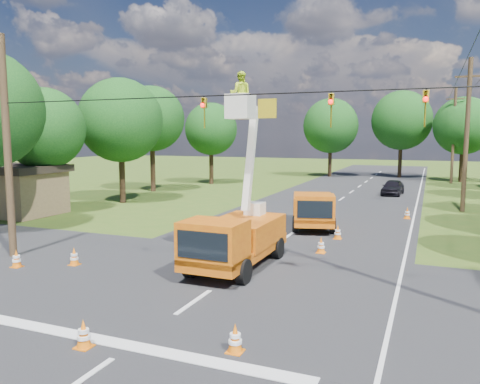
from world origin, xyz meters
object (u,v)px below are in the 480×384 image
at_px(bucket_truck, 236,228).
at_px(tree_left_c, 43,129).
at_px(traffic_cone_3, 338,232).
at_px(tree_far_a, 331,126).
at_px(tree_far_b, 402,120).
at_px(traffic_cone_2, 321,245).
at_px(traffic_cone_4, 74,257).
at_px(traffic_cone_1, 235,339).
at_px(traffic_cone_5, 17,259).
at_px(second_truck, 313,209).
at_px(traffic_cone_7, 407,213).
at_px(pole_right_far, 454,135).
at_px(tree_left_e, 152,119).
at_px(ground_worker, 209,248).
at_px(tree_far_c, 463,126).
at_px(tree_left_f, 211,129).
at_px(shed, 16,189).
at_px(pole_right_mid, 467,134).
at_px(pole_left, 7,148).
at_px(tree_left_d, 121,121).
at_px(distant_car, 393,187).
at_px(traffic_cone_0, 84,334).

xyz_separation_m(bucket_truck, tree_left_c, (-16.23, 7.09, 3.88)).
xyz_separation_m(traffic_cone_3, tree_far_a, (-7.39, 34.63, 5.83)).
bearing_deg(tree_far_b, traffic_cone_2, -91.11).
bearing_deg(traffic_cone_4, tree_left_c, 138.49).
distance_m(traffic_cone_1, traffic_cone_5, 10.95).
height_order(traffic_cone_1, traffic_cone_2, same).
xyz_separation_m(second_truck, traffic_cone_7, (4.64, 4.76, -0.70)).
distance_m(pole_right_far, tree_left_e, 31.08).
distance_m(ground_worker, traffic_cone_4, 5.33).
bearing_deg(tree_left_e, tree_far_c, 37.25).
distance_m(bucket_truck, pole_right_far, 39.25).
relative_size(ground_worker, tree_left_f, 0.21).
xyz_separation_m(tree_left_f, tree_far_a, (9.80, 13.00, 0.50)).
bearing_deg(traffic_cone_3, shed, -178.97).
height_order(tree_far_a, tree_far_b, tree_far_b).
height_order(pole_right_mid, tree_far_a, pole_right_mid).
height_order(tree_left_c, tree_far_a, tree_far_a).
bearing_deg(pole_left, tree_far_b, 74.48).
xyz_separation_m(traffic_cone_5, shed, (-9.98, 9.19, 1.26)).
xyz_separation_m(bucket_truck, tree_left_d, (-14.73, 13.09, 4.56)).
xyz_separation_m(tree_left_c, tree_left_e, (-0.30, 13.00, 1.05)).
xyz_separation_m(ground_worker, distant_car, (4.60, 26.07, -0.21)).
bearing_deg(traffic_cone_3, pole_right_far, 79.06).
bearing_deg(traffic_cone_0, tree_far_b, 85.50).
distance_m(bucket_truck, distant_car, 25.74).
bearing_deg(tree_left_e, tree_left_d, -75.58).
bearing_deg(second_truck, traffic_cone_0, -110.53).
distance_m(shed, tree_far_c, 43.95).
bearing_deg(traffic_cone_4, pole_right_mid, 53.85).
xyz_separation_m(ground_worker, tree_left_d, (-13.92, 13.72, 5.26)).
bearing_deg(traffic_cone_2, pole_left, -155.45).
distance_m(bucket_truck, pole_left, 9.88).
bearing_deg(pole_right_far, traffic_cone_1, -97.79).
distance_m(traffic_cone_0, traffic_cone_3, 14.43).
bearing_deg(bucket_truck, tree_left_d, 139.12).
bearing_deg(traffic_cone_5, ground_worker, 19.56).
bearing_deg(shed, tree_left_d, 66.80).
bearing_deg(bucket_truck, tree_left_f, 118.10).
xyz_separation_m(shed, tree_left_c, (1.50, 1.00, 3.82)).
height_order(ground_worker, traffic_cone_4, ground_worker).
height_order(pole_right_mid, tree_left_f, pole_right_mid).
bearing_deg(traffic_cone_1, traffic_cone_4, 152.87).
bearing_deg(pole_right_mid, tree_left_e, 175.48).
height_order(tree_left_c, tree_far_b, tree_far_b).
height_order(traffic_cone_7, shed, shed).
bearing_deg(tree_left_f, traffic_cone_3, -51.54).
height_order(ground_worker, pole_left, pole_left).
height_order(traffic_cone_7, pole_right_mid, pole_right_mid).
relative_size(distant_car, traffic_cone_5, 5.45).
height_order(traffic_cone_0, pole_left, pole_left).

